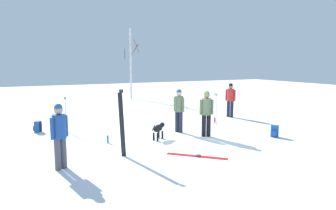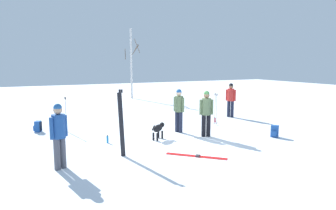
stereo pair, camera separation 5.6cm
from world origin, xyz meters
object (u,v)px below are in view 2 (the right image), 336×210
ski_poles_0 (66,113)px  backpack_0 (38,127)px  person_3 (59,132)px  water_bottle_0 (108,139)px  water_bottle_1 (215,120)px  backpack_1 (275,131)px  birch_tree_3 (132,62)px  person_0 (206,111)px  dog (158,129)px  person_1 (231,98)px  ski_poles_1 (216,108)px  ski_pair_lying_0 (196,156)px  ski_pair_planted_0 (121,123)px  person_2 (179,108)px

ski_poles_0 → backpack_0: ski_poles_0 is taller
person_3 → water_bottle_0: person_3 is taller
backpack_0 → water_bottle_1: 7.62m
backpack_1 → birch_tree_3: birch_tree_3 is taller
person_0 → dog: (-1.76, 0.40, -0.59)m
person_1 → ski_poles_0: person_1 is taller
ski_poles_1 → backpack_0: bearing=164.5°
person_0 → person_3: (-5.32, -1.29, 0.00)m
ski_poles_0 → water_bottle_0: (1.03, -2.41, -0.62)m
person_3 → dog: size_ratio=2.35×
ski_poles_0 → backpack_1: (6.83, -4.29, -0.54)m
person_3 → ski_pair_lying_0: (3.72, -0.66, -0.97)m
ski_pair_lying_0 → water_bottle_0: size_ratio=5.32×
person_0 → birch_tree_3: bearing=83.2°
ski_pair_lying_0 → ski_poles_1: (3.12, 3.53, 0.74)m
person_1 → person_3: 9.63m
person_0 → dog: bearing=167.1°
birch_tree_3 → person_1: bearing=-79.6°
person_0 → water_bottle_0: (-3.56, 0.69, -0.85)m
dog → ski_pair_lying_0: size_ratio=0.51×
backpack_1 → water_bottle_1: bearing=96.6°
ski_pair_planted_0 → ski_poles_0: 4.19m
person_3 → dog: 3.98m
backpack_0 → birch_tree_3: (7.15, 9.22, 2.53)m
ski_poles_1 → water_bottle_0: bearing=-170.0°
ski_pair_lying_0 → backpack_0: backpack_0 is taller
ski_pair_lying_0 → person_3: bearing=170.0°
ski_pair_planted_0 → backpack_1: (5.80, -0.23, -0.77)m
ski_poles_1 → ski_pair_planted_0: bearing=-153.4°
person_1 → backpack_1: person_1 is taller
person_0 → backpack_0: size_ratio=3.90×
person_2 → ski_poles_1: bearing=13.5°
water_bottle_0 → backpack_0: bearing=125.7°
person_3 → person_1: bearing=25.9°
water_bottle_0 → ski_poles_0: bearing=113.1°
person_2 → ski_poles_0: (-4.01, 2.03, -0.23)m
person_0 → person_2: 1.22m
ski_poles_0 → ski_pair_lying_0: bearing=-59.3°
person_3 → water_bottle_1: (7.18, 3.40, -0.88)m
person_0 → backpack_0: bearing=147.6°
dog → birch_tree_3: bearing=75.1°
ski_poles_0 → backpack_1: size_ratio=3.19×
person_3 → ski_poles_1: bearing=22.8°
water_bottle_1 → person_1: bearing=28.4°
dog → person_1: bearing=26.1°
water_bottle_1 → ski_pair_lying_0: bearing=-130.4°
ski_pair_planted_0 → backpack_1: 5.85m
ski_pair_planted_0 → backpack_1: size_ratio=4.51×
water_bottle_1 → birch_tree_3: bearing=91.8°
ski_poles_0 → person_0: bearing=-34.1°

